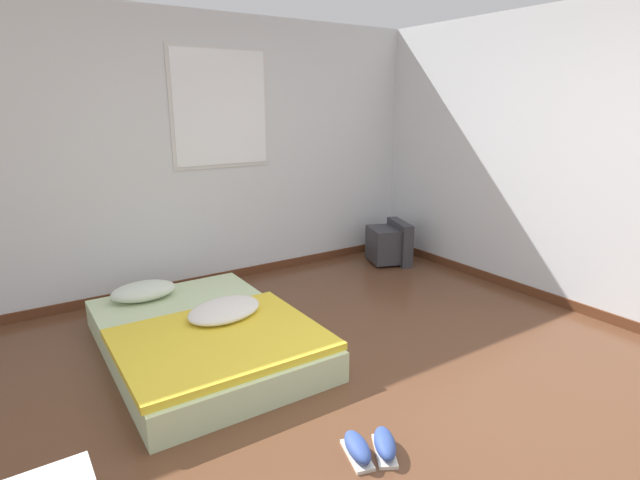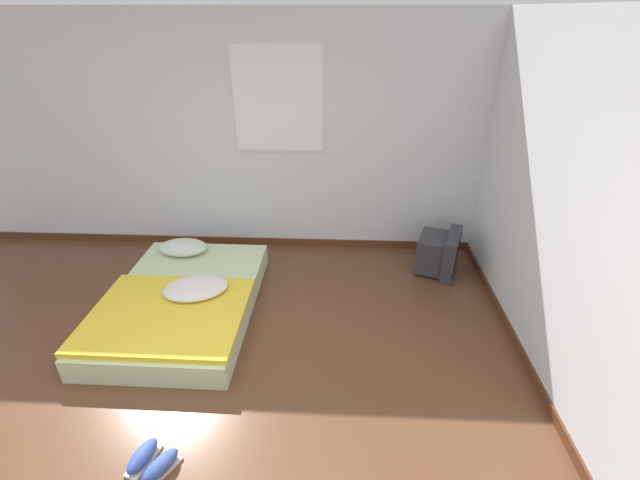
% 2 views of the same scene
% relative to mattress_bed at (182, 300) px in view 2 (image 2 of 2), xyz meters
% --- Properties ---
extents(ground_plane, '(20.00, 20.00, 0.00)m').
position_rel_mattress_bed_xyz_m(ground_plane, '(0.59, -1.38, -0.14)').
color(ground_plane, brown).
extents(wall_back, '(7.26, 0.08, 2.60)m').
position_rel_mattress_bed_xyz_m(wall_back, '(0.60, 1.40, 1.16)').
color(wall_back, silver).
rests_on(wall_back, ground_plane).
extents(mattress_bed, '(1.33, 1.91, 0.36)m').
position_rel_mattress_bed_xyz_m(mattress_bed, '(0.00, 0.00, 0.00)').
color(mattress_bed, beige).
rests_on(mattress_bed, ground_plane).
extents(crt_tv, '(0.54, 0.58, 0.48)m').
position_rel_mattress_bed_xyz_m(crt_tv, '(2.57, 0.86, 0.09)').
color(crt_tv, '#333338').
rests_on(crt_tv, ground_plane).
extents(sneaker_pair, '(0.34, 0.34, 0.10)m').
position_rel_mattress_bed_xyz_m(sneaker_pair, '(0.32, -1.57, -0.09)').
color(sneaker_pair, silver).
rests_on(sneaker_pair, ground_plane).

